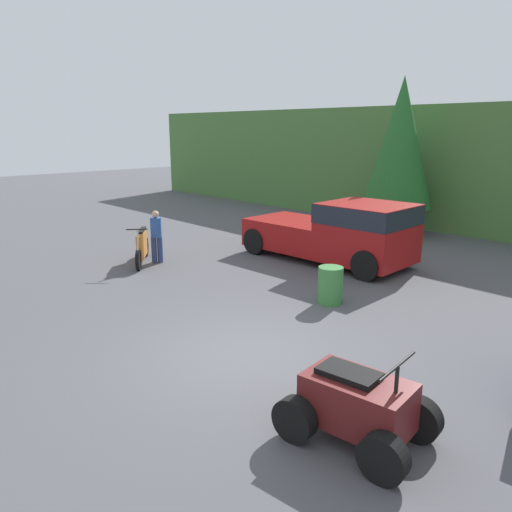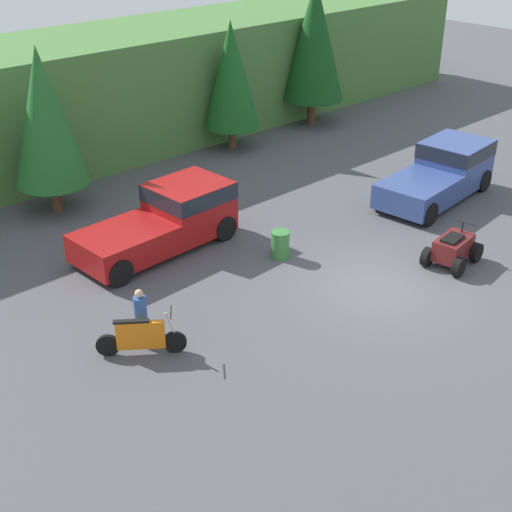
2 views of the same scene
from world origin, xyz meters
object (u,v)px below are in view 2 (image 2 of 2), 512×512
(dirt_bike, at_px, (141,337))
(pickup_truck_second, at_px, (443,171))
(pickup_truck_red, at_px, (168,217))
(steel_barrel, at_px, (280,244))
(quad_atv, at_px, (453,249))
(rider_person, at_px, (141,315))

(dirt_bike, bearing_deg, pickup_truck_second, 41.02)
(pickup_truck_red, relative_size, steel_barrel, 6.14)
(pickup_truck_second, height_order, dirt_bike, pickup_truck_second)
(quad_atv, bearing_deg, pickup_truck_second, 30.38)
(pickup_truck_second, bearing_deg, dirt_bike, 177.58)
(pickup_truck_red, distance_m, pickup_truck_second, 10.61)
(pickup_truck_red, bearing_deg, steel_barrel, -58.20)
(steel_barrel, bearing_deg, quad_atv, -47.35)
(pickup_truck_second, xyz_separation_m, rider_person, (-13.84, -0.41, -0.14))
(quad_atv, bearing_deg, rider_person, 155.38)
(dirt_bike, relative_size, steel_barrel, 2.10)
(pickup_truck_second, distance_m, steel_barrel, 7.95)
(pickup_truck_red, distance_m, dirt_bike, 6.05)
(pickup_truck_second, xyz_separation_m, dirt_bike, (-14.11, -0.77, -0.51))
(pickup_truck_red, bearing_deg, dirt_bike, -135.85)
(pickup_truck_red, xyz_separation_m, steel_barrel, (2.07, -3.03, -0.57))
(pickup_truck_second, distance_m, rider_person, 13.85)
(dirt_bike, distance_m, quad_atv, 10.16)
(dirt_bike, bearing_deg, steel_barrel, 50.22)
(pickup_truck_red, distance_m, quad_atv, 9.00)
(pickup_truck_second, xyz_separation_m, quad_atv, (-4.29, -3.34, -0.52))
(pickup_truck_red, relative_size, rider_person, 3.37)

